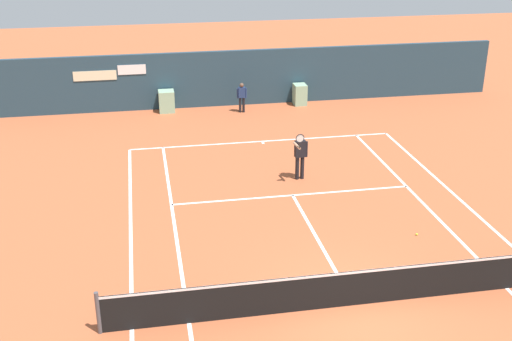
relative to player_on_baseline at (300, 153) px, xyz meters
name	(u,v)px	position (x,y,z in m)	size (l,w,h in m)	color
ground_plane	(347,292)	(-0.55, -7.11, -0.98)	(80.00, 80.00, 0.01)	#B25633
tennis_net	(356,287)	(-0.55, -7.68, -0.47)	(12.10, 0.10, 1.07)	#4C4C51
sponsor_back_wall	(240,79)	(-0.60, 9.29, 0.28)	(25.00, 1.02, 2.61)	#233D4C
player_on_baseline	(300,153)	(0.00, 0.00, 0.00)	(0.60, 0.73, 1.87)	black
ball_kid_left_post	(242,96)	(-0.72, 8.05, -0.18)	(0.46, 0.20, 1.38)	black
tennis_ball_by_sideline	(417,234)	(2.35, -4.65, -0.95)	(0.07, 0.07, 0.07)	#CCE033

